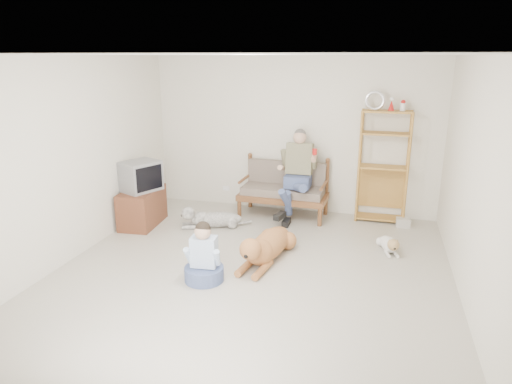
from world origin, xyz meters
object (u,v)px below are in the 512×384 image
(loveseat, at_px, (284,188))
(etagere, at_px, (383,166))
(tv_stand, at_px, (142,207))
(golden_retriever, at_px, (266,246))

(loveseat, height_order, etagere, etagere)
(etagere, height_order, tv_stand, etagere)
(loveseat, relative_size, golden_retriever, 0.93)
(golden_retriever, bearing_deg, loveseat, 103.42)
(loveseat, relative_size, tv_stand, 1.63)
(tv_stand, relative_size, golden_retriever, 0.57)
(loveseat, xyz_separation_m, golden_retriever, (0.15, -1.91, -0.28))
(loveseat, distance_m, etagere, 1.70)
(loveseat, bearing_deg, etagere, 7.51)
(etagere, distance_m, tv_stand, 4.03)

